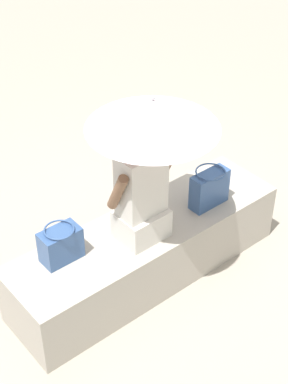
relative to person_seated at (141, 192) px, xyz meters
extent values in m
plane|color=#9E9384|center=(-0.09, -0.06, -0.87)|extent=(14.00, 14.00, 0.00)
cube|color=#A8A093|center=(-0.09, -0.06, -0.63)|extent=(2.19, 0.61, 0.49)
cube|color=beige|center=(0.00, 0.00, -0.28)|extent=(0.34, 0.28, 0.22)
cube|color=beige|center=(0.00, 0.00, 0.07)|extent=(0.32, 0.20, 0.48)
sphere|color=brown|center=(0.00, 0.00, 0.41)|extent=(0.20, 0.20, 0.20)
cylinder|color=brown|center=(0.20, 0.00, 0.10)|extent=(0.07, 0.20, 0.32)
cylinder|color=brown|center=(-0.20, 0.00, 0.10)|extent=(0.07, 0.20, 0.32)
cylinder|color=#B7B7BC|center=(-0.10, 0.00, 0.14)|extent=(0.02, 0.02, 1.06)
cone|color=silver|center=(-0.10, 0.00, 0.57)|extent=(0.88, 0.88, 0.20)
sphere|color=#B7B7BC|center=(-0.10, 0.00, 0.68)|extent=(0.03, 0.03, 0.03)
cube|color=#335184|center=(0.57, -0.16, -0.27)|extent=(0.28, 0.16, 0.24)
torus|color=#335184|center=(0.57, -0.16, -0.13)|extent=(0.21, 0.21, 0.01)
cube|color=#335184|center=(-0.63, 0.04, -0.25)|extent=(0.31, 0.12, 0.29)
torus|color=#335184|center=(-0.63, 0.04, -0.09)|extent=(0.23, 0.23, 0.01)
camera|label=1|loc=(2.05, 2.52, 2.43)|focal=55.98mm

